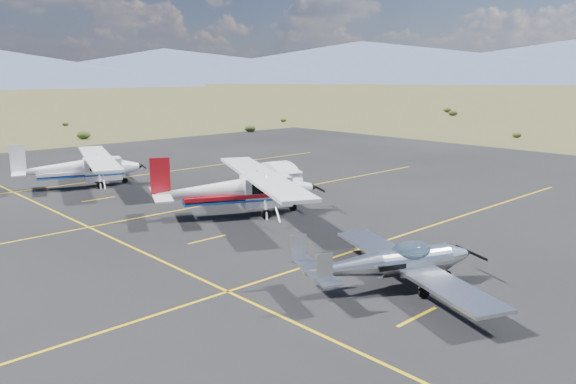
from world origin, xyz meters
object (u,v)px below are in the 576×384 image
aircraft_cessna (238,189)px  sedan (274,172)px  aircraft_low_wing (394,263)px  aircraft_plain (80,167)px

aircraft_cessna → sedan: (7.00, 5.09, -0.65)m
aircraft_low_wing → aircraft_plain: aircraft_plain is taller
aircraft_cessna → sedan: size_ratio=2.63×
aircraft_plain → sedan: size_ratio=2.47×
aircraft_low_wing → aircraft_cessna: aircraft_cessna is taller
aircraft_low_wing → sedan: size_ratio=1.85×
aircraft_cessna → sedan: bearing=60.9°
aircraft_low_wing → sedan: (9.25, 16.59, -0.14)m
aircraft_plain → sedan: (9.88, -7.65, -0.53)m
aircraft_cessna → sedan: 8.68m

